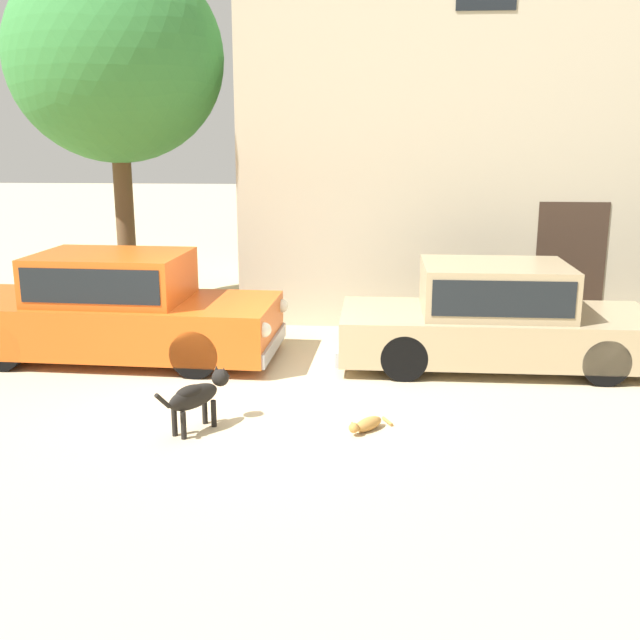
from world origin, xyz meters
TOP-DOWN VIEW (x-y plane):
  - ground_plane at (0.00, 0.00)m, footprint 80.00×80.00m
  - parked_sedan_nearest at (-2.25, 1.38)m, footprint 4.73×1.96m
  - parked_sedan_second at (3.10, 1.40)m, footprint 4.42×1.77m
  - stray_dog_spotted at (-0.46, -1.23)m, footprint 0.67×0.95m
  - stray_cat at (1.37, -1.14)m, footprint 0.48×0.56m
  - acacia_tree_left at (-2.94, 4.05)m, footprint 3.62×3.26m

SIDE VIEW (x-z plane):
  - ground_plane at x=0.00m, z-range 0.00..0.00m
  - stray_cat at x=1.37m, z-range -0.01..0.15m
  - stray_dog_spotted at x=-0.46m, z-range 0.09..0.72m
  - parked_sedan_second at x=3.10m, z-range -0.01..1.42m
  - parked_sedan_nearest at x=-2.25m, z-range -0.01..1.50m
  - acacia_tree_left at x=-2.94m, z-range 1.31..7.40m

